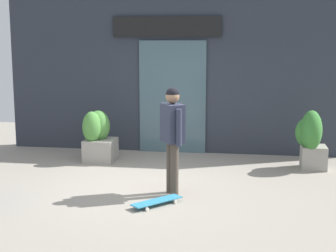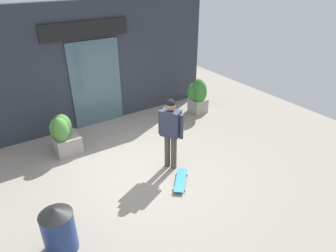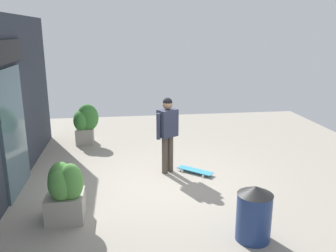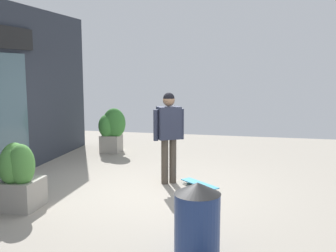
{
  "view_description": "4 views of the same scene",
  "coord_description": "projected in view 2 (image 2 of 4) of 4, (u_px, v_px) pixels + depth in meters",
  "views": [
    {
      "loc": [
        1.65,
        -7.97,
        2.4
      ],
      "look_at": [
        0.42,
        -0.34,
        1.1
      ],
      "focal_mm": 53.67,
      "sensor_mm": 36.0,
      "label": 1
    },
    {
      "loc": [
        -2.79,
        -5.18,
        4.18
      ],
      "look_at": [
        0.42,
        -0.34,
        1.1
      ],
      "focal_mm": 32.6,
      "sensor_mm": 36.0,
      "label": 2
    },
    {
      "loc": [
        -6.84,
        0.66,
        3.09
      ],
      "look_at": [
        0.42,
        -0.34,
        1.1
      ],
      "focal_mm": 37.77,
      "sensor_mm": 36.0,
      "label": 3
    },
    {
      "loc": [
        -6.65,
        -1.87,
        2.17
      ],
      "look_at": [
        0.42,
        -0.34,
        1.1
      ],
      "focal_mm": 42.97,
      "sensor_mm": 36.0,
      "label": 4
    }
  ],
  "objects": [
    {
      "name": "ground_plane",
      "position": [
        145.0,
        166.0,
        7.13
      ],
      "size": [
        12.0,
        12.0,
        0.0
      ],
      "primitive_type": "plane",
      "color": "gray"
    },
    {
      "name": "trash_bin",
      "position": [
        59.0,
        229.0,
        4.87
      ],
      "size": [
        0.54,
        0.54,
        0.88
      ],
      "color": "navy",
      "rests_on": "ground_plane"
    },
    {
      "name": "planter_box_right",
      "position": [
        197.0,
        95.0,
        9.45
      ],
      "size": [
        0.59,
        0.68,
        1.14
      ],
      "color": "gray",
      "rests_on": "ground_plane"
    },
    {
      "name": "planter_box_left",
      "position": [
        63.0,
        133.0,
        7.41
      ],
      "size": [
        0.65,
        0.64,
        1.03
      ],
      "color": "gray",
      "rests_on": "ground_plane"
    },
    {
      "name": "skateboarder",
      "position": [
        171.0,
        127.0,
        6.63
      ],
      "size": [
        0.44,
        0.52,
        1.7
      ],
      "rotation": [
        0.0,
        0.0,
        -2.59
      ],
      "color": "#4C4238",
      "rests_on": "ground_plane"
    },
    {
      "name": "skateboard",
      "position": [
        181.0,
        180.0,
        6.58
      ],
      "size": [
        0.71,
        0.76,
        0.08
      ],
      "rotation": [
        0.0,
        0.0,
        -2.3
      ],
      "color": "teal",
      "rests_on": "ground_plane"
    },
    {
      "name": "building_facade",
      "position": [
        92.0,
        66.0,
        8.43
      ],
      "size": [
        7.3,
        0.31,
        3.41
      ],
      "color": "#2D333D",
      "rests_on": "ground_plane"
    }
  ]
}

